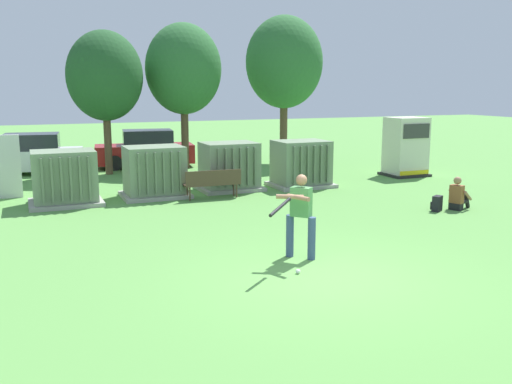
{
  "coord_description": "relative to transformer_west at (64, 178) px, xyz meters",
  "views": [
    {
      "loc": [
        -5.03,
        -8.7,
        3.46
      ],
      "look_at": [
        0.04,
        3.5,
        1.0
      ],
      "focal_mm": 39.57,
      "sensor_mm": 36.0,
      "label": 1
    }
  ],
  "objects": [
    {
      "name": "generator_enclosure",
      "position": [
        12.87,
        0.73,
        0.35
      ],
      "size": [
        1.6,
        1.4,
        2.3
      ],
      "color": "#262626",
      "rests_on": "ground"
    },
    {
      "name": "transformer_mid_east",
      "position": [
        5.37,
        0.46,
        0.0
      ],
      "size": [
        2.1,
        1.7,
        1.62
      ],
      "color": "#9E9B93",
      "rests_on": "ground"
    },
    {
      "name": "parked_car_leftmost",
      "position": [
        -0.85,
        7.01,
        -0.04
      ],
      "size": [
        4.37,
        2.29,
        1.62
      ],
      "color": "silver",
      "rests_on": "ground"
    },
    {
      "name": "tree_center_left",
      "position": [
        2.09,
        5.63,
        3.09
      ],
      "size": [
        2.96,
        2.96,
        5.66
      ],
      "color": "brown",
      "rests_on": "ground"
    },
    {
      "name": "tree_center_right",
      "position": [
        5.42,
        6.16,
        3.41
      ],
      "size": [
        3.2,
        3.2,
        6.12
      ],
      "color": "brown",
      "rests_on": "ground"
    },
    {
      "name": "transformer_east",
      "position": [
        7.94,
        0.11,
        0.0
      ],
      "size": [
        2.1,
        1.7,
        1.62
      ],
      "color": "#9E9B93",
      "rests_on": "ground"
    },
    {
      "name": "transformer_west",
      "position": [
        0.0,
        0.0,
        0.0
      ],
      "size": [
        2.1,
        1.7,
        1.62
      ],
      "color": "#9E9B93",
      "rests_on": "ground"
    },
    {
      "name": "seated_spectator",
      "position": [
        10.36,
        -5.05,
        -0.41
      ],
      "size": [
        0.79,
        0.65,
        0.96
      ],
      "color": "black",
      "rests_on": "ground"
    },
    {
      "name": "parked_car_left_of_center",
      "position": [
        3.89,
        7.18,
        -0.04
      ],
      "size": [
        4.39,
        2.33,
        1.62
      ],
      "color": "maroon",
      "rests_on": "ground"
    },
    {
      "name": "tree_right",
      "position": [
        10.05,
        6.04,
        3.76
      ],
      "size": [
        3.47,
        3.47,
        6.62
      ],
      "color": "brown",
      "rests_on": "ground"
    },
    {
      "name": "sports_ball",
      "position": [
        3.55,
        -8.38,
        -0.74
      ],
      "size": [
        0.09,
        0.09,
        0.09
      ],
      "primitive_type": "sphere",
      "color": "white",
      "rests_on": "ground"
    },
    {
      "name": "transformer_mid_west",
      "position": [
        2.74,
        0.18,
        0.0
      ],
      "size": [
        2.1,
        1.7,
        1.62
      ],
      "color": "#9E9B93",
      "rests_on": "ground"
    },
    {
      "name": "backpack",
      "position": [
        9.64,
        -5.01,
        -0.57
      ],
      "size": [
        0.38,
        0.36,
        0.44
      ],
      "color": "black",
      "rests_on": "ground"
    },
    {
      "name": "park_bench",
      "position": [
        4.35,
        -0.84,
        -0.25
      ],
      "size": [
        1.81,
        0.45,
        0.92
      ],
      "color": "#4C3828",
      "rests_on": "ground"
    },
    {
      "name": "ground_plane",
      "position": [
        3.95,
        -8.76,
        -0.79
      ],
      "size": [
        96.0,
        96.0,
        0.0
      ],
      "primitive_type": "plane",
      "color": "#5B9947"
    },
    {
      "name": "batter",
      "position": [
        4.01,
        -7.54,
        0.19
      ],
      "size": [
        1.38,
        1.25,
        1.74
      ],
      "color": "#384C75",
      "rests_on": "ground"
    }
  ]
}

